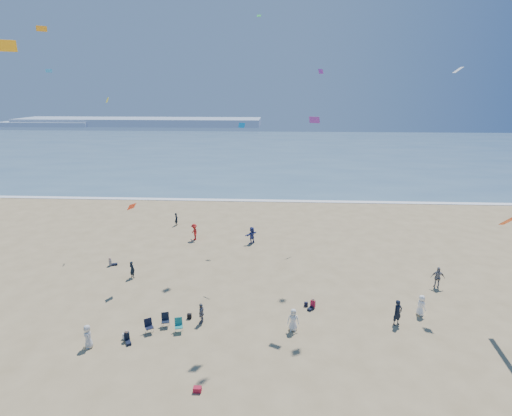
{
  "coord_description": "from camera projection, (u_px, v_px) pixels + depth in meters",
  "views": [
    {
      "loc": [
        3.11,
        -12.45,
        16.12
      ],
      "look_at": [
        2.0,
        8.0,
        9.98
      ],
      "focal_mm": 28.0,
      "sensor_mm": 36.0,
      "label": 1
    }
  ],
  "objects": [
    {
      "name": "ocean",
      "position": [
        266.0,
        151.0,
        107.55
      ],
      "size": [
        220.0,
        100.0,
        0.06
      ],
      "primitive_type": "cube",
      "color": "#476B84",
      "rests_on": "ground"
    },
    {
      "name": "surf_line",
      "position": [
        256.0,
        201.0,
        59.72
      ],
      "size": [
        220.0,
        1.2,
        0.08
      ],
      "primitive_type": "cube",
      "color": "white",
      "rests_on": "ground"
    },
    {
      "name": "headland_far",
      "position": [
        140.0,
        122.0,
        181.96
      ],
      "size": [
        110.0,
        20.0,
        3.2
      ],
      "primitive_type": "cube",
      "color": "#7A8EA8",
      "rests_on": "ground"
    },
    {
      "name": "headland_near",
      "position": [
        49.0,
        124.0,
        179.43
      ],
      "size": [
        40.0,
        14.0,
        2.0
      ],
      "primitive_type": "cube",
      "color": "#7A8EA8",
      "rests_on": "ground"
    },
    {
      "name": "standing_flyers",
      "position": [
        260.0,
        277.0,
        33.68
      ],
      "size": [
        27.21,
        33.18,
        1.9
      ],
      "color": "black",
      "rests_on": "ground"
    },
    {
      "name": "seated_group",
      "position": [
        227.0,
        355.0,
        24.52
      ],
      "size": [
        21.22,
        25.4,
        0.84
      ],
      "color": "white",
      "rests_on": "ground"
    },
    {
      "name": "chair_cluster",
      "position": [
        164.0,
        324.0,
        27.55
      ],
      "size": [
        2.78,
        1.58,
        1.0
      ],
      "color": "black",
      "rests_on": "ground"
    },
    {
      "name": "white_tote",
      "position": [
        125.0,
        336.0,
        26.75
      ],
      "size": [
        0.35,
        0.2,
        0.4
      ],
      "primitive_type": "cube",
      "color": "white",
      "rests_on": "ground"
    },
    {
      "name": "black_backpack",
      "position": [
        189.0,
        316.0,
        29.11
      ],
      "size": [
        0.3,
        0.22,
        0.38
      ],
      "primitive_type": "cube",
      "color": "black",
      "rests_on": "ground"
    },
    {
      "name": "cooler",
      "position": [
        197.0,
        389.0,
        22.07
      ],
      "size": [
        0.45,
        0.3,
        0.3
      ],
      "primitive_type": "cube",
      "color": "#A6172D",
      "rests_on": "ground"
    },
    {
      "name": "navy_bag",
      "position": [
        306.0,
        304.0,
        30.76
      ],
      "size": [
        0.28,
        0.18,
        0.34
      ],
      "primitive_type": "cube",
      "color": "black",
      "rests_on": "ground"
    },
    {
      "name": "kites_aloft",
      "position": [
        386.0,
        103.0,
        24.22
      ],
      "size": [
        39.25,
        36.55,
        28.04
      ],
      "color": "blue",
      "rests_on": "ground"
    }
  ]
}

